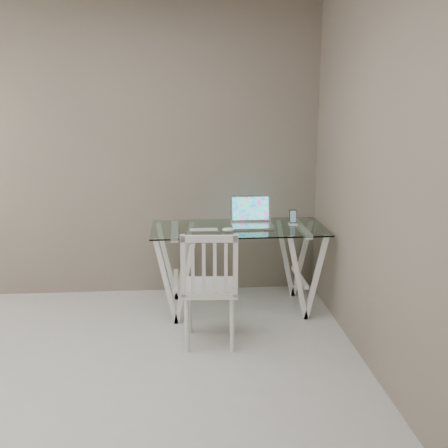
{
  "coord_description": "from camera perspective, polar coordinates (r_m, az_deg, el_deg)",
  "views": [
    {
      "loc": [
        0.7,
        -2.97,
        1.89
      ],
      "look_at": [
        1.05,
        1.41,
        0.85
      ],
      "focal_mm": 45.0,
      "sensor_mm": 36.0,
      "label": 1
    }
  ],
  "objects": [
    {
      "name": "chair",
      "position": [
        4.18,
        -1.46,
        -6.11
      ],
      "size": [
        0.44,
        0.44,
        0.91
      ],
      "rotation": [
        0.0,
        0.0,
        -0.07
      ],
      "color": "silver",
      "rests_on": "ground"
    },
    {
      "name": "laptop",
      "position": [
        4.91,
        2.83,
        0.55
      ],
      "size": [
        0.36,
        0.32,
        0.25
      ],
      "color": "silver",
      "rests_on": "desk"
    },
    {
      "name": "room",
      "position": [
        3.09,
        -19.13,
        9.35
      ],
      "size": [
        4.5,
        4.52,
        2.71
      ],
      "color": "#B1AFAA",
      "rests_on": "ground"
    },
    {
      "name": "phone_dock",
      "position": [
        4.96,
        7.02,
        0.32
      ],
      "size": [
        0.07,
        0.07,
        0.13
      ],
      "color": "white",
      "rests_on": "desk"
    },
    {
      "name": "desk",
      "position": [
        4.94,
        1.46,
        -4.43
      ],
      "size": [
        1.5,
        0.7,
        0.75
      ],
      "color": "silver",
      "rests_on": "ground"
    },
    {
      "name": "mouse",
      "position": [
        4.69,
        0.43,
        -0.58
      ],
      "size": [
        0.1,
        0.06,
        0.03
      ],
      "primitive_type": "ellipsoid",
      "color": "white",
      "rests_on": "desk"
    },
    {
      "name": "keyboard",
      "position": [
        4.74,
        -2.09,
        -0.61
      ],
      "size": [
        0.25,
        0.11,
        0.01
      ],
      "primitive_type": "cube",
      "color": "silver",
      "rests_on": "desk"
    }
  ]
}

